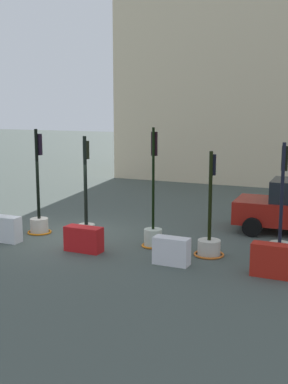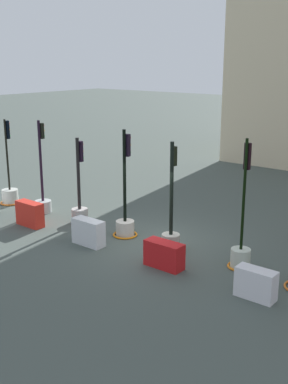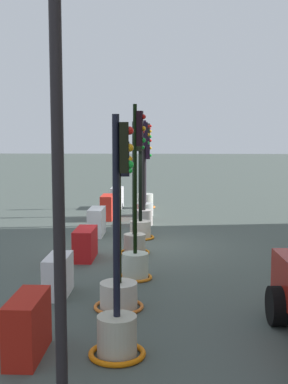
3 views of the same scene
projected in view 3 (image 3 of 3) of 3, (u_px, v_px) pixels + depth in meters
name	position (u px, v px, depth m)	size (l,w,h in m)	color
ground_plane	(139.00, 246.00, 14.37)	(120.00, 120.00, 0.00)	#454F49
traffic_light_0	(145.00, 196.00, 21.48)	(0.84, 0.84, 3.47)	beige
traffic_light_1	(145.00, 198.00, 19.47)	(0.64, 0.64, 3.57)	#ACB4B2
traffic_light_2	(144.00, 205.00, 17.50)	(0.60, 0.60, 3.11)	#B3ABA6
traffic_light_3	(141.00, 217.00, 15.33)	(0.84, 0.84, 3.60)	beige
traffic_light_4	(135.00, 228.00, 13.42)	(0.79, 0.79, 3.41)	#B5B0A1
traffic_light_5	(136.00, 251.00, 11.09)	(0.73, 0.73, 3.73)	beige
traffic_light_6	(119.00, 282.00, 9.24)	(0.90, 0.90, 3.10)	beige
traffic_light_7	(117.00, 316.00, 7.24)	(0.82, 0.82, 3.39)	#B8B49F
construction_barrier_0	(117.00, 198.00, 21.49)	(1.07, 0.47, 0.86)	silver
construction_barrier_1	(107.00, 207.00, 18.70)	(1.11, 0.42, 0.88)	red
construction_barrier_2	(97.00, 222.00, 15.78)	(1.12, 0.44, 0.84)	silver
construction_barrier_3	(85.00, 244.00, 12.88)	(1.16, 0.48, 0.76)	red
construction_barrier_4	(58.00, 276.00, 10.01)	(1.01, 0.43, 0.77)	silver
construction_barrier_5	(28.00, 327.00, 7.26)	(1.13, 0.43, 0.87)	#AE1D12
street_lamp_post	(56.00, 74.00, 5.30)	(0.36, 0.36, 5.89)	black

